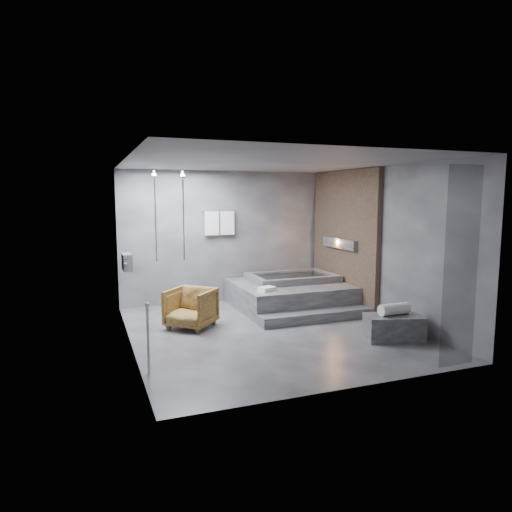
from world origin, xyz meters
name	(u,v)px	position (x,y,z in m)	size (l,w,h in m)	color
room	(285,227)	(0.40, 0.24, 1.73)	(5.00, 5.04, 2.82)	#333336
tub_deck	(289,295)	(1.05, 1.45, 0.25)	(2.20, 2.00, 0.50)	#39383B
tub_step	(317,316)	(1.05, 0.27, 0.09)	(2.20, 0.36, 0.18)	#39383B
concrete_bench	(394,328)	(1.67, -1.14, 0.20)	(0.88, 0.48, 0.39)	#343437
driftwood_chair	(191,308)	(-1.18, 0.69, 0.34)	(0.73, 0.75, 0.69)	#4B3112
rolled_towel	(394,309)	(1.69, -1.10, 0.49)	(0.18, 0.18, 0.51)	white
deck_towel	(267,289)	(0.31, 0.86, 0.54)	(0.29, 0.21, 0.08)	white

